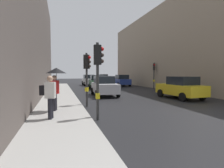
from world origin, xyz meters
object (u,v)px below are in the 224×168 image
(car_silver_hatchback, at_px, (104,86))
(pedestrian_with_black_backpack, at_px, (49,94))
(traffic_light_mid_street, at_px, (154,71))
(car_red_sedan, at_px, (103,79))
(traffic_light_near_right, at_px, (87,70))
(car_yellow_taxi, at_px, (181,88))
(car_green_estate, at_px, (97,82))
(car_blue_van, at_px, (122,80))
(pedestrian_with_umbrella, at_px, (56,77))
(car_white_compact, at_px, (89,80))
(traffic_light_near_left, at_px, (98,67))

(car_silver_hatchback, distance_m, pedestrian_with_black_backpack, 9.20)
(traffic_light_mid_street, height_order, car_red_sedan, traffic_light_mid_street)
(traffic_light_near_right, bearing_deg, car_yellow_taxi, 10.87)
(traffic_light_near_right, relative_size, car_silver_hatchback, 0.76)
(car_green_estate, relative_size, car_red_sedan, 1.01)
(car_red_sedan, relative_size, car_blue_van, 1.01)
(traffic_light_mid_street, bearing_deg, car_silver_hatchback, -145.76)
(pedestrian_with_umbrella, relative_size, pedestrian_with_black_backpack, 1.21)
(car_silver_hatchback, xyz_separation_m, pedestrian_with_black_backpack, (-4.28, -8.14, 0.29))
(car_silver_hatchback, bearing_deg, pedestrian_with_black_backpack, -117.76)
(car_silver_hatchback, height_order, car_white_compact, same)
(pedestrian_with_black_backpack, bearing_deg, traffic_light_mid_street, 47.94)
(traffic_light_mid_street, bearing_deg, car_yellow_taxi, -105.89)
(traffic_light_near_left, relative_size, car_blue_van, 0.78)
(traffic_light_mid_street, distance_m, pedestrian_with_black_backpack, 18.27)
(traffic_light_near_right, bearing_deg, pedestrian_with_black_backpack, -122.64)
(traffic_light_mid_street, xyz_separation_m, pedestrian_with_black_backpack, (-12.21, -13.53, -1.15))
(traffic_light_near_right, height_order, car_red_sedan, traffic_light_near_right)
(car_green_estate, height_order, car_red_sedan, same)
(car_yellow_taxi, distance_m, car_red_sedan, 24.90)
(traffic_light_near_right, bearing_deg, pedestrian_with_umbrella, -140.17)
(car_white_compact, bearing_deg, traffic_light_near_left, -97.79)
(traffic_light_near_right, height_order, car_blue_van, traffic_light_near_right)
(car_green_estate, bearing_deg, pedestrian_with_black_backpack, -108.75)
(traffic_light_near_right, height_order, car_white_compact, traffic_light_near_right)
(traffic_light_near_left, height_order, car_white_compact, traffic_light_near_left)
(traffic_light_near_right, distance_m, car_white_compact, 19.23)
(traffic_light_near_right, bearing_deg, car_blue_van, 64.29)
(car_green_estate, relative_size, car_yellow_taxi, 1.00)
(traffic_light_near_left, relative_size, pedestrian_with_black_backpack, 1.88)
(traffic_light_near_left, distance_m, car_yellow_taxi, 9.12)
(car_blue_van, bearing_deg, traffic_light_mid_street, -66.31)
(traffic_light_near_left, distance_m, car_red_sedan, 30.52)
(car_red_sedan, distance_m, car_white_compact, 8.50)
(car_red_sedan, bearing_deg, pedestrian_with_black_backpack, -107.30)
(car_green_estate, distance_m, car_white_compact, 7.38)
(traffic_light_mid_street, xyz_separation_m, car_white_compact, (-7.16, 8.54, -1.44))
(car_yellow_taxi, relative_size, pedestrian_with_umbrella, 2.02)
(traffic_light_near_right, height_order, pedestrian_with_umbrella, traffic_light_near_right)
(car_silver_hatchback, relative_size, pedestrian_with_black_backpack, 2.41)
(car_red_sedan, distance_m, pedestrian_with_black_backpack, 30.90)
(traffic_light_near_right, xyz_separation_m, car_white_compact, (3.04, 18.94, -1.35))
(car_green_estate, height_order, pedestrian_with_black_backpack, pedestrian_with_black_backpack)
(pedestrian_with_umbrella, bearing_deg, traffic_light_near_right, 39.83)
(car_red_sedan, height_order, pedestrian_with_umbrella, pedestrian_with_umbrella)
(traffic_light_near_right, xyz_separation_m, car_green_estate, (2.98, 11.55, -1.35))
(car_yellow_taxi, distance_m, car_white_compact, 18.07)
(car_white_compact, height_order, pedestrian_with_umbrella, pedestrian_with_umbrella)
(traffic_light_near_left, relative_size, car_silver_hatchback, 0.78)
(pedestrian_with_umbrella, bearing_deg, car_green_estate, 69.98)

